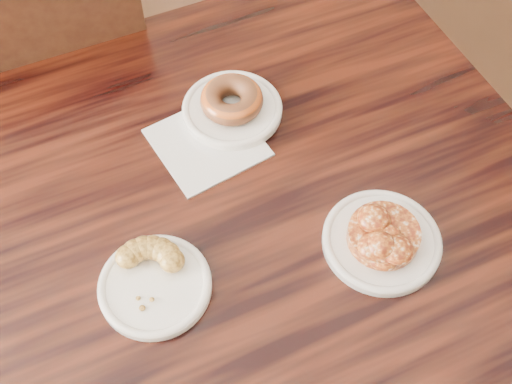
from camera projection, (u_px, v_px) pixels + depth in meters
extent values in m
cube|color=black|center=(253.00, 318.00, 1.27)|extent=(1.13, 1.13, 0.75)
cube|color=white|center=(207.00, 142.00, 1.03)|extent=(0.20, 0.20, 0.00)
cylinder|color=white|center=(232.00, 109.00, 1.06)|extent=(0.17, 0.17, 0.01)
cylinder|color=white|center=(155.00, 286.00, 0.89)|extent=(0.16, 0.16, 0.01)
cylinder|color=silver|center=(381.00, 241.00, 0.93)|extent=(0.17, 0.17, 0.01)
torus|color=#904114|center=(232.00, 99.00, 1.04)|extent=(0.10, 0.10, 0.04)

